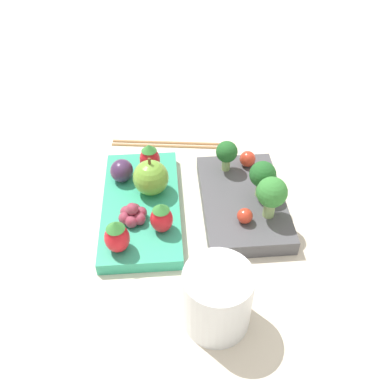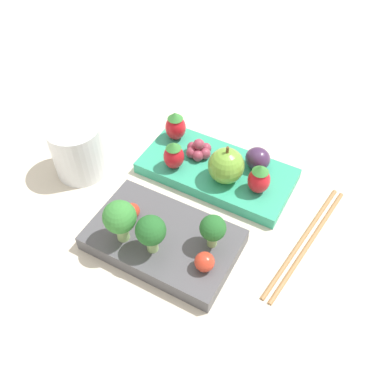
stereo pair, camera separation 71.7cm
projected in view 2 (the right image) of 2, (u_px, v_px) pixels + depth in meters
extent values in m
plane|color=beige|center=(192.00, 207.00, 0.60)|extent=(4.00, 4.00, 0.00)
cube|color=#4C4C51|center=(163.00, 240.00, 0.54)|extent=(0.20, 0.14, 0.02)
cube|color=#33A87F|center=(217.00, 171.00, 0.63)|extent=(0.23, 0.14, 0.02)
cylinder|color=#93B770|center=(212.00, 239.00, 0.52)|extent=(0.01, 0.01, 0.02)
sphere|color=#236028|center=(213.00, 228.00, 0.50)|extent=(0.03, 0.03, 0.03)
cylinder|color=#93B770|center=(152.00, 244.00, 0.51)|extent=(0.01, 0.01, 0.02)
sphere|color=#236028|center=(151.00, 230.00, 0.49)|extent=(0.04, 0.04, 0.04)
cylinder|color=#93B770|center=(123.00, 232.00, 0.52)|extent=(0.02, 0.02, 0.02)
sphere|color=#388438|center=(120.00, 217.00, 0.50)|extent=(0.04, 0.04, 0.04)
sphere|color=red|center=(205.00, 262.00, 0.49)|extent=(0.02, 0.02, 0.02)
sphere|color=red|center=(132.00, 211.00, 0.55)|extent=(0.02, 0.02, 0.02)
sphere|color=#70A838|center=(226.00, 166.00, 0.59)|extent=(0.05, 0.05, 0.05)
cylinder|color=brown|center=(227.00, 151.00, 0.57)|extent=(0.00, 0.00, 0.01)
ellipsoid|color=red|center=(174.00, 157.00, 0.61)|extent=(0.03, 0.03, 0.04)
cone|color=#388438|center=(173.00, 145.00, 0.59)|extent=(0.02, 0.02, 0.01)
ellipsoid|color=red|center=(176.00, 128.00, 0.65)|extent=(0.03, 0.03, 0.04)
cone|color=#388438|center=(175.00, 116.00, 0.63)|extent=(0.02, 0.02, 0.01)
ellipsoid|color=red|center=(259.00, 180.00, 0.58)|extent=(0.03, 0.03, 0.04)
cone|color=#388438|center=(261.00, 169.00, 0.56)|extent=(0.02, 0.02, 0.01)
ellipsoid|color=#42284C|center=(258.00, 159.00, 0.61)|extent=(0.04, 0.03, 0.03)
sphere|color=#93384C|center=(193.00, 147.00, 0.64)|extent=(0.02, 0.02, 0.02)
sphere|color=#93384C|center=(192.00, 153.00, 0.63)|extent=(0.02, 0.02, 0.02)
sphere|color=#93384C|center=(198.00, 156.00, 0.62)|extent=(0.02, 0.02, 0.02)
sphere|color=#93384C|center=(205.00, 154.00, 0.63)|extent=(0.02, 0.02, 0.02)
sphere|color=#93384C|center=(206.00, 148.00, 0.63)|extent=(0.02, 0.02, 0.02)
sphere|color=#93384C|center=(200.00, 145.00, 0.64)|extent=(0.02, 0.02, 0.02)
sphere|color=#93384C|center=(199.00, 145.00, 0.62)|extent=(0.02, 0.02, 0.02)
cylinder|color=silver|center=(78.00, 150.00, 0.61)|extent=(0.08, 0.08, 0.08)
cylinder|color=#A37547|center=(302.00, 239.00, 0.56)|extent=(0.01, 0.21, 0.01)
cylinder|color=#A37547|center=(309.00, 243.00, 0.55)|extent=(0.01, 0.21, 0.01)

